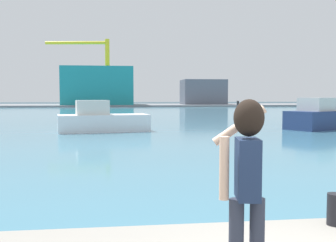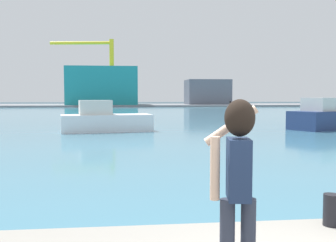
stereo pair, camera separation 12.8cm
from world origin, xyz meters
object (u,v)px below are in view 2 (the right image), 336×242
Objects in this scene: port_crane at (102,63)px; person_photographer at (237,173)px; boat_moored_2 at (325,117)px; warehouse_right at (207,92)px; warehouse_left at (103,86)px; boat_moored at (105,120)px; harbor_bollard at (331,210)px.

person_photographer is at bearing -85.79° from port_crane.
boat_moored_2 is 0.59× the size of warehouse_right.
warehouse_left reaches higher than warehouse_right.
boat_moored is (-2.42, 22.50, -0.88)m from person_photographer.
person_photographer is at bearing -139.99° from harbor_bollard.
warehouse_left reaches higher than harbor_bollard.
boat_moored_2 is 71.04m from warehouse_left.
boat_moored_2 is at bearing -73.96° from warehouse_left.
person_photographer is 2.46m from harbor_bollard.
person_photographer is 26.23m from boat_moored_2.
harbor_bollard is (1.76, 1.48, -0.85)m from person_photographer.
warehouse_left is at bearing 95.24° from harbor_bollard.
port_crane is at bearing 13.81° from person_photographer.
boat_moored is at bearing 153.31° from boat_moored_2.
person_photographer is 93.30m from warehouse_right.
warehouse_right is at bearing 13.09° from port_crane.
warehouse_right reaches higher than boat_moored.
warehouse_left is at bearing 91.58° from port_crane.
harbor_bollard is at bearing -88.55° from boat_moored.
boat_moored is 0.38× the size of warehouse_left.
port_crane is (-3.85, 62.82, 9.13)m from boat_moored.
person_photographer is 0.28× the size of boat_moored.
person_photographer is 0.12× the size of port_crane.
port_crane is (-8.04, 83.84, 9.11)m from harbor_bollard.
harbor_bollard is at bearing -84.76° from warehouse_left.
warehouse_right is at bearing 62.66° from boat_moored.
warehouse_left is (-8.19, 89.36, 4.02)m from harbor_bollard.
harbor_bollard is 0.03× the size of warehouse_left.
person_photographer reaches higher than boat_moored_2.
port_crane is at bearing -88.42° from warehouse_left.
port_crane is at bearing 79.94° from boat_moored_2.
boat_moored_2 is 68.92m from warehouse_right.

